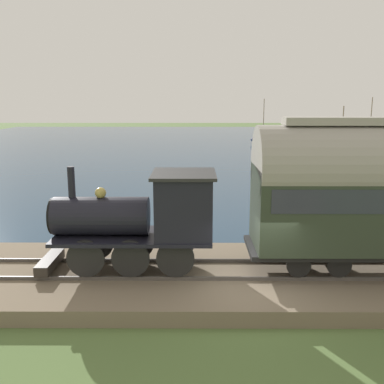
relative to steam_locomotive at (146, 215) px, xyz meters
name	(u,v)px	position (x,y,z in m)	size (l,w,h in m)	color
ground_plane	(255,303)	(-1.34, -3.41, -2.41)	(200.00, 200.00, 0.00)	#516B38
harbor_water	(209,147)	(43.23, -3.41, -2.40)	(80.00, 80.00, 0.01)	navy
rail_embankment	(249,278)	(0.00, -3.41, -2.16)	(5.85, 56.00, 0.61)	#756651
steam_locomotive	(146,215)	(0.00, 0.00, 0.00)	(2.20, 5.67, 3.37)	black
sailboat_teal	(369,145)	(36.99, -21.42, -1.60)	(2.64, 4.94, 6.17)	#1E707A
sailboat_green	(340,158)	(26.61, -14.89, -1.67)	(2.26, 4.45, 5.40)	#236B42
sailboat_navy	(263,139)	(47.67, -11.01, -1.82)	(3.00, 4.13, 5.99)	#192347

